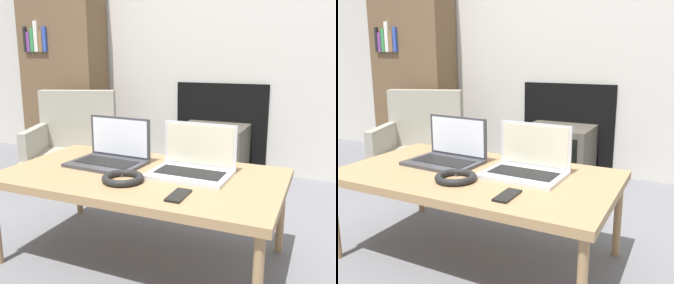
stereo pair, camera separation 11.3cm
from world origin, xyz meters
The scene contains 9 objects.
wall_back centered at (0.00, 1.90, 1.29)m, with size 7.00×0.08×2.60m.
table centered at (0.00, 0.33, 0.38)m, with size 1.24×0.69×0.41m.
laptop_left centered at (-0.21, 0.42, 0.46)m, with size 0.36×0.27×0.22m.
laptop_right centered at (0.21, 0.42, 0.46)m, with size 0.35×0.26×0.22m.
headphones centered at (-0.02, 0.20, 0.43)m, with size 0.18×0.18×0.03m.
phone centered at (0.26, 0.13, 0.42)m, with size 0.06×0.14×0.01m.
tv centered at (-0.06, 1.64, 0.20)m, with size 0.51×0.42×0.41m.
armchair centered at (-1.07, 1.26, 0.29)m, with size 0.78×0.76×0.66m.
bookshelf centered at (-1.49, 1.70, 0.88)m, with size 0.75×0.32×1.76m.
Camera 2 is at (0.85, -1.04, 0.92)m, focal length 40.00 mm.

